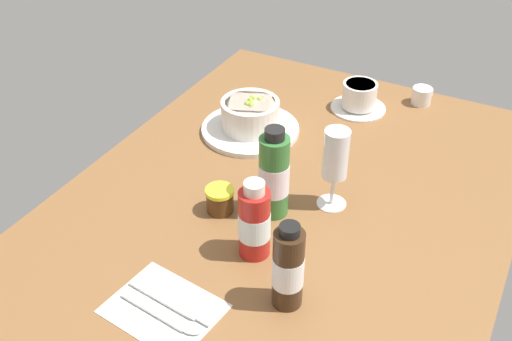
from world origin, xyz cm
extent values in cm
cube|color=brown|center=(0.00, 0.00, -1.50)|extent=(110.00, 84.00, 3.00)
cylinder|color=silver|center=(-16.88, -18.29, 0.60)|extent=(22.42, 22.42, 1.20)
cylinder|color=silver|center=(-16.88, -18.29, 4.54)|extent=(13.23, 13.23, 6.67)
cylinder|color=beige|center=(-16.88, -18.29, 7.07)|extent=(11.38, 11.38, 1.60)
sphere|color=#94B141|center=(-16.82, -17.99, 7.97)|extent=(1.07, 1.07, 1.07)
sphere|color=#94B141|center=(-15.54, -17.33, 7.97)|extent=(1.34, 1.34, 1.34)
sphere|color=#94B141|center=(-18.65, -18.93, 7.97)|extent=(0.86, 0.86, 0.86)
sphere|color=#94B141|center=(-17.49, -18.65, 7.97)|extent=(1.08, 1.08, 1.08)
sphere|color=#94B141|center=(-18.46, -18.24, 7.97)|extent=(0.96, 0.96, 0.96)
sphere|color=#94B141|center=(-15.64, -18.32, 7.97)|extent=(1.35, 1.35, 1.35)
sphere|color=#94B141|center=(-18.79, -16.91, 7.97)|extent=(1.17, 1.17, 1.17)
sphere|color=#94B141|center=(-18.55, -18.69, 7.97)|extent=(1.05, 1.05, 1.05)
cube|color=silver|center=(36.42, -5.30, 0.15)|extent=(15.57, 18.89, 0.30)
cube|color=silver|center=(35.22, -6.30, 0.55)|extent=(2.84, 14.04, 0.50)
cube|color=silver|center=(35.22, 1.50, 0.55)|extent=(2.61, 3.83, 0.40)
cube|color=silver|center=(38.02, -6.30, 0.55)|extent=(2.53, 13.03, 0.50)
ellipsoid|color=silver|center=(38.02, 0.70, 0.60)|extent=(2.40, 4.00, 0.60)
cylinder|color=silver|center=(-38.35, 0.31, 0.45)|extent=(13.36, 13.36, 0.90)
cylinder|color=silver|center=(-38.35, 0.31, 3.89)|extent=(8.29, 8.29, 5.98)
cylinder|color=#361F13|center=(-38.35, 0.31, 6.38)|extent=(7.05, 7.05, 1.00)
torus|color=silver|center=(-43.49, 0.32, 4.19)|extent=(3.60, 0.81, 3.60)
cylinder|color=silver|center=(-48.10, 12.75, 2.12)|extent=(4.80, 4.80, 4.25)
cone|color=silver|center=(-48.42, 14.88, 3.74)|extent=(1.99, 2.50, 2.34)
cylinder|color=white|center=(-1.01, 8.23, 0.20)|extent=(5.79, 5.79, 0.40)
cylinder|color=white|center=(-1.01, 8.23, 3.61)|extent=(0.80, 0.80, 6.41)
cylinder|color=white|center=(-1.01, 8.23, 11.78)|extent=(4.82, 4.82, 9.93)
cylinder|color=#EAE7C3|center=(-1.01, 8.23, 10.29)|extent=(3.96, 3.96, 5.96)
cylinder|color=#4E2E14|center=(10.84, -9.92, 2.14)|extent=(5.22, 5.22, 4.28)
cylinder|color=yellow|center=(10.84, -9.92, 4.68)|extent=(5.48, 5.48, 0.80)
cylinder|color=#B21E19|center=(18.00, 1.32, 6.62)|extent=(5.52, 5.52, 13.25)
cylinder|color=white|center=(18.00, 1.32, 6.36)|extent=(5.63, 5.63, 5.03)
cylinder|color=silver|center=(18.00, 1.32, 14.29)|extent=(3.59, 3.59, 2.08)
cylinder|color=#337233|center=(6.40, -0.77, 8.32)|extent=(5.67, 5.67, 16.64)
cylinder|color=silver|center=(6.40, -0.77, 7.99)|extent=(5.78, 5.78, 6.32)
cylinder|color=black|center=(6.40, -0.77, 17.63)|extent=(3.68, 3.68, 1.98)
cylinder|color=#382314|center=(25.72, 11.35, 7.26)|extent=(4.94, 4.94, 14.52)
cylinder|color=white|center=(25.72, 11.35, 6.97)|extent=(5.04, 5.04, 5.52)
cylinder|color=black|center=(25.72, 11.35, 15.31)|extent=(3.21, 3.21, 1.58)
camera|label=1|loc=(88.01, 38.68, 75.17)|focal=42.92mm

